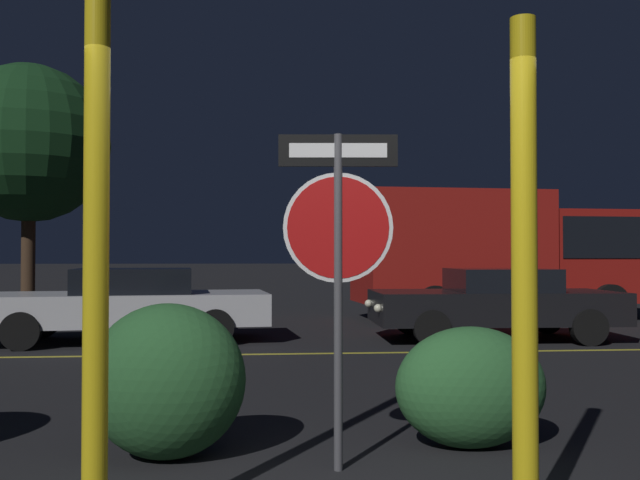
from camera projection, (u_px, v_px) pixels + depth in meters
The scene contains 10 objects.
road_center_stripe at pixel (282, 354), 10.60m from camera, with size 41.69×0.12×0.01m, color gold.
stop_sign at pixel (338, 231), 4.89m from camera, with size 0.82×0.09×2.30m.
yellow_pole_left at pixel (96, 196), 3.52m from camera, with size 0.13×0.13×3.52m, color yellow.
yellow_pole_right at pixel (524, 276), 3.72m from camera, with size 0.13×0.13×2.72m, color yellow.
hedge_bush_2 at pixel (167, 381), 5.15m from camera, with size 1.13×0.89×1.12m, color #285B2D.
hedge_bush_3 at pixel (471, 387), 5.44m from camera, with size 1.16×0.71×0.92m, color #2D6633.
passing_car_2 at pixel (127, 303), 12.18m from camera, with size 5.05×2.38×1.25m.
passing_car_3 at pixel (495, 302), 12.43m from camera, with size 4.31×2.09×1.24m.
delivery_truck at pixel (505, 250), 16.53m from camera, with size 6.83×2.93×2.91m.
tree_0 at pixel (29, 144), 16.85m from camera, with size 3.74×3.74×6.00m.
Camera 1 is at (-0.36, -3.45, 1.47)m, focal length 40.00 mm.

